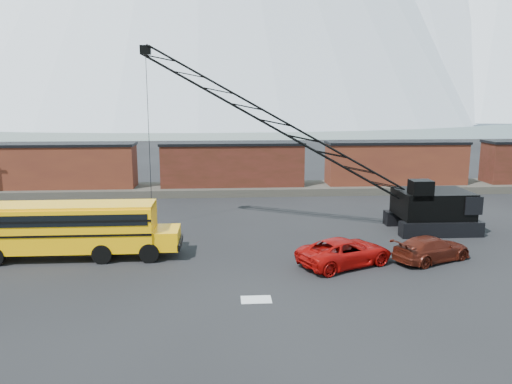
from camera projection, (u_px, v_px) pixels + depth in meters
ground at (242, 270)px, 26.77m from camera, size 160.00×160.00×0.00m
gravel_berm at (233, 189)px, 48.26m from camera, size 120.00×5.00×0.70m
boxcar_west_near at (62, 166)px, 46.74m from camera, size 13.70×3.10×4.17m
boxcar_mid at (233, 164)px, 47.80m from camera, size 13.70×3.10×4.17m
boxcar_east_near at (396, 163)px, 48.86m from camera, size 13.70×3.10×4.17m
snow_patch at (256, 300)px, 22.88m from camera, size 1.40×0.90×0.02m
school_bus at (72, 228)px, 28.50m from camera, size 11.65×2.65×3.19m
red_pickup at (345, 252)px, 27.45m from camera, size 6.02×4.58×1.52m
maroon_suv at (432, 249)px, 28.20m from camera, size 5.23×3.79×1.41m
crawler_crane at (288, 130)px, 33.93m from camera, size 22.76×4.76×12.73m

